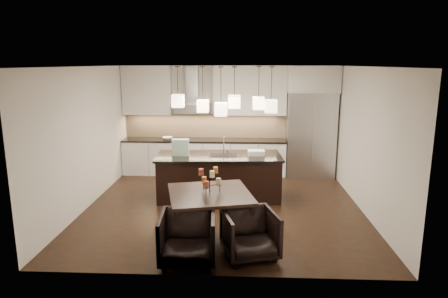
{
  "coord_description": "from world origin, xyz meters",
  "views": [
    {
      "loc": [
        0.37,
        -7.73,
        2.87
      ],
      "look_at": [
        0.0,
        0.2,
        1.15
      ],
      "focal_mm": 32.0,
      "sensor_mm": 36.0,
      "label": 1
    }
  ],
  "objects_px": {
    "armchair_left": "(188,238)",
    "armchair_right": "(250,234)",
    "refrigerator": "(310,135)",
    "island_body": "(219,177)",
    "dining_table": "(210,215)"
  },
  "relations": [
    {
      "from": "island_body",
      "to": "dining_table",
      "type": "relative_size",
      "value": 1.97
    },
    {
      "from": "armchair_left",
      "to": "armchair_right",
      "type": "bearing_deg",
      "value": 9.43
    },
    {
      "from": "refrigerator",
      "to": "dining_table",
      "type": "height_order",
      "value": "refrigerator"
    },
    {
      "from": "refrigerator",
      "to": "armchair_left",
      "type": "xyz_separation_m",
      "value": [
        -2.51,
        -4.75,
        -0.7
      ]
    },
    {
      "from": "dining_table",
      "to": "armchair_right",
      "type": "distance_m",
      "value": 0.92
    },
    {
      "from": "dining_table",
      "to": "armchair_left",
      "type": "height_order",
      "value": "dining_table"
    },
    {
      "from": "island_body",
      "to": "armchair_left",
      "type": "relative_size",
      "value": 3.11
    },
    {
      "from": "armchair_left",
      "to": "armchair_right",
      "type": "relative_size",
      "value": 1.05
    },
    {
      "from": "island_body",
      "to": "armchair_right",
      "type": "bearing_deg",
      "value": -80.43
    },
    {
      "from": "island_body",
      "to": "armchair_left",
      "type": "bearing_deg",
      "value": -99.23
    },
    {
      "from": "refrigerator",
      "to": "armchair_right",
      "type": "bearing_deg",
      "value": -109.43
    },
    {
      "from": "dining_table",
      "to": "armchair_right",
      "type": "bearing_deg",
      "value": -58.05
    },
    {
      "from": "armchair_right",
      "to": "island_body",
      "type": "bearing_deg",
      "value": 87.25
    },
    {
      "from": "armchair_left",
      "to": "refrigerator",
      "type": "bearing_deg",
      "value": 58.25
    },
    {
      "from": "refrigerator",
      "to": "armchair_right",
      "type": "height_order",
      "value": "refrigerator"
    }
  ]
}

